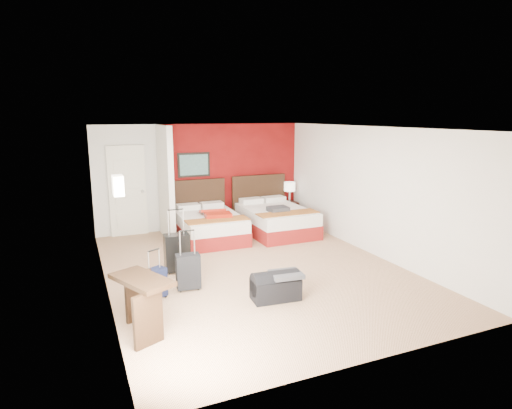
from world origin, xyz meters
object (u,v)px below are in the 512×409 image
bed_right (276,221)px  red_suitcase_open (215,213)px  bed_left (210,227)px  suitcase_charcoal (188,273)px  table_lamp (290,192)px  suitcase_black (177,254)px  nightstand (289,212)px  desk (143,305)px  duffel_bag (276,288)px  suitcase_navy (155,285)px

bed_right → red_suitcase_open: size_ratio=2.54×
bed_left → red_suitcase_open: bearing=-43.8°
bed_right → suitcase_charcoal: size_ratio=3.56×
bed_right → table_lamp: bearing=46.4°
suitcase_charcoal → bed_left: bearing=71.2°
suitcase_black → bed_left: bearing=59.4°
nightstand → bed_right: bearing=-132.4°
nightstand → desk: (-4.37, -4.40, 0.10)m
bed_left → table_lamp: 2.51m
duffel_bag → red_suitcase_open: bearing=92.7°
table_lamp → desk: bearing=-134.8°
nightstand → table_lamp: 0.52m
desk → suitcase_charcoal: bearing=27.4°
suitcase_black → suitcase_navy: 1.17m
nightstand → suitcase_black: 4.25m
suitcase_navy → table_lamp: bearing=13.7°
suitcase_charcoal → duffel_bag: bearing=-33.4°
bed_right → duffel_bag: (-1.63, -3.36, -0.11)m
nightstand → suitcase_navy: 5.32m
bed_left → suitcase_black: size_ratio=2.85×
suitcase_navy → duffel_bag: bearing=-50.3°
red_suitcase_open → table_lamp: table_lamp is taller
bed_left → bed_right: bearing=-2.3°
bed_right → bed_left: bearing=176.2°
duffel_bag → suitcase_charcoal: bearing=146.5°
nightstand → suitcase_charcoal: suitcase_charcoal is taller
red_suitcase_open → desk: bearing=-113.1°
red_suitcase_open → suitcase_black: red_suitcase_open is taller
duffel_bag → table_lamp: bearing=65.3°
bed_left → suitcase_black: bearing=-122.1°
bed_left → bed_right: size_ratio=0.95×
bed_right → suitcase_black: 3.16m
bed_left → nightstand: bed_left is taller
bed_right → duffel_bag: bed_right is taller
bed_right → table_lamp: size_ratio=3.81×
red_suitcase_open → suitcase_black: bearing=-119.7°
suitcase_charcoal → desk: size_ratio=0.62×
suitcase_charcoal → duffel_bag: 1.42m
bed_left → table_lamp: bearing=18.2°
duffel_bag → bed_left: bearing=94.4°
red_suitcase_open → nightstand: (2.26, 0.82, -0.34)m
bed_left → duffel_bag: 3.45m
suitcase_navy → duffel_bag: 1.80m
red_suitcase_open → table_lamp: size_ratio=1.50×
red_suitcase_open → desk: (-2.11, -3.58, -0.24)m
bed_left → red_suitcase_open: red_suitcase_open is taller
nightstand → suitcase_navy: size_ratio=1.18×
bed_right → suitcase_navy: (-3.28, -2.63, -0.07)m
bed_right → suitcase_navy: bearing=-141.5°
table_lamp → bed_left: bearing=-163.0°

